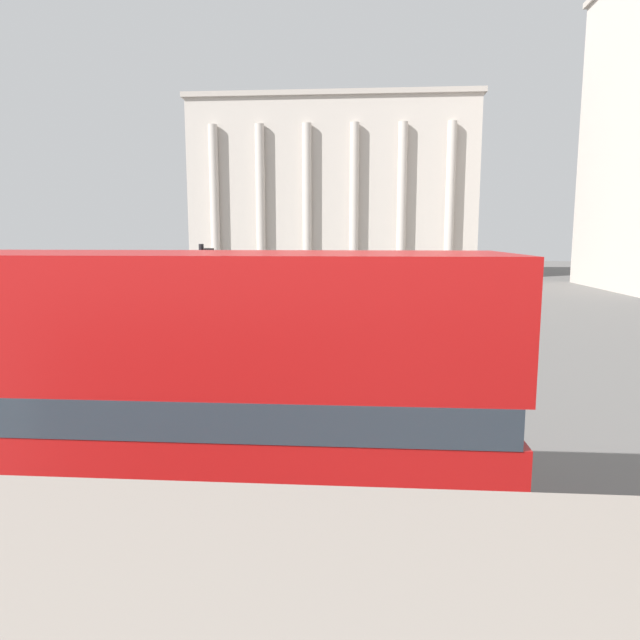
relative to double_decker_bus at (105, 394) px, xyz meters
The scene contains 7 objects.
double_decker_bus is the anchor object (origin of this frame).
plaza_building_left 55.92m from the double_decker_bus, 89.87° to the left, with size 29.43×11.98×18.26m.
traffic_light_near 6.48m from the double_decker_bus, 93.89° to the left, with size 0.42×0.24×4.18m.
traffic_light_mid 16.37m from the double_decker_bus, 66.39° to the left, with size 0.42×0.24×3.31m.
pedestrian_blue 7.49m from the double_decker_bus, 103.07° to the left, with size 0.32×0.32×1.83m.
pedestrian_olive 11.92m from the double_decker_bus, 75.25° to the left, with size 0.32×0.32×1.82m.
pedestrian_red 10.33m from the double_decker_bus, 95.78° to the left, with size 0.32×0.32×1.69m.
Camera 1 is at (-0.45, -2.57, 4.38)m, focal length 32.00 mm.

